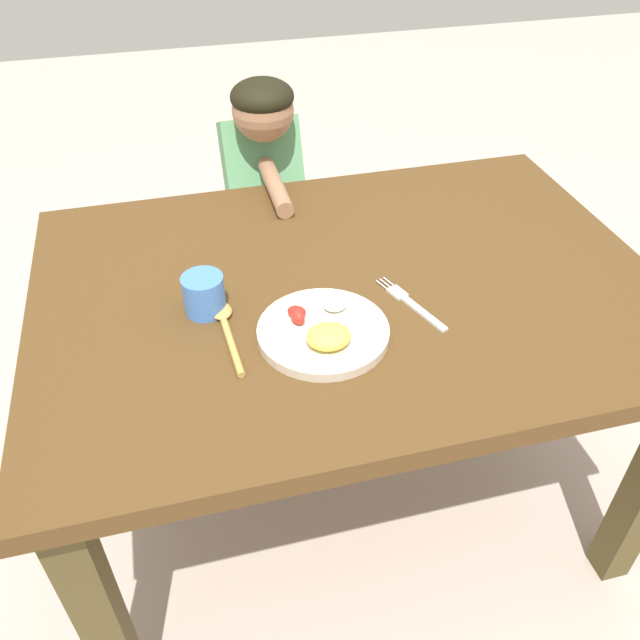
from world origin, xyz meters
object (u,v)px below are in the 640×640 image
object	(u,v)px
plate	(323,331)
spoon	(225,325)
person	(265,228)
drinking_cup	(204,294)
fork	(412,304)

from	to	relation	value
plate	spoon	size ratio (longest dim) A/B	1.15
spoon	person	world-z (taller)	person
plate	drinking_cup	xyz separation A→B (m)	(-0.20, 0.13, 0.02)
spoon	drinking_cup	bearing A→B (deg)	21.12
fork	drinking_cup	bearing A→B (deg)	58.15
spoon	drinking_cup	distance (m)	0.08
fork	drinking_cup	distance (m)	0.41
spoon	plate	bearing A→B (deg)	-115.83
spoon	fork	bearing A→B (deg)	-96.78
plate	fork	distance (m)	0.20
person	spoon	bearing A→B (deg)	74.36
person	plate	bearing A→B (deg)	88.41
plate	fork	size ratio (longest dim) A/B	1.28
fork	drinking_cup	world-z (taller)	drinking_cup
spoon	drinking_cup	world-z (taller)	drinking_cup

